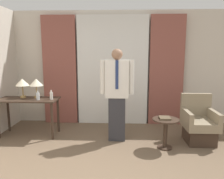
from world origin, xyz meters
The scene contains 13 objects.
wall_back centered at (0.00, 3.15, 1.35)m, with size 10.00×0.06×2.70m.
curtain_sheer_center centered at (0.00, 3.02, 1.29)m, with size 1.67×0.06×2.58m.
curtain_drape_left centered at (-1.27, 3.02, 1.29)m, with size 0.80×0.06×2.58m.
curtain_drape_right centered at (1.27, 3.02, 1.29)m, with size 0.80×0.06×2.58m.
desk centered at (-1.71, 2.15, 0.66)m, with size 1.22×0.54×0.78m.
table_lamp_left centered at (-1.86, 2.26, 1.09)m, with size 0.28×0.28×0.40m.
table_lamp_right centered at (-1.56, 2.26, 1.09)m, with size 0.28×0.28×0.40m.
bottle_near_edge centered at (-1.20, 2.10, 0.86)m, with size 0.06×0.06×0.19m.
bottle_by_lamp centered at (-1.46, 2.05, 0.85)m, with size 0.07×0.07×0.18m.
person centered at (0.13, 1.95, 0.98)m, with size 0.65×0.22×1.79m.
armchair centered at (1.71, 1.94, 0.34)m, with size 0.59×0.65×0.91m.
side_table centered at (1.01, 1.61, 0.37)m, with size 0.47×0.47×0.55m.
book centered at (0.99, 1.62, 0.56)m, with size 0.19×0.21×0.03m.
Camera 1 is at (0.21, -2.17, 1.71)m, focal length 35.00 mm.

